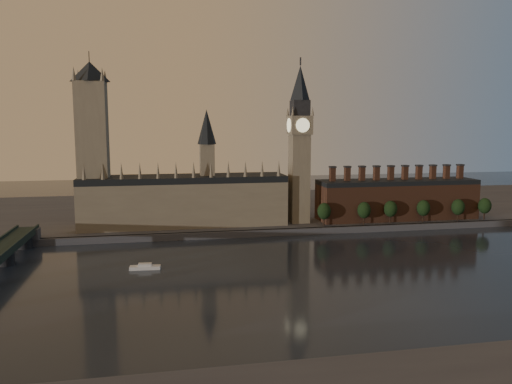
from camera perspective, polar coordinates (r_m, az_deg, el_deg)
The scene contains 13 objects.
ground at distance 230.26m, azimuth 10.00°, elevation -9.64°, with size 900.00×900.00×0.00m, color black.
north_bank at distance 396.86m, azimuth 0.83°, elevation -1.94°, with size 900.00×182.00×4.00m.
palace_of_westminster at distance 323.71m, azimuth -8.10°, elevation -0.67°, with size 130.00×30.30×74.00m.
victoria_tower at distance 322.78m, azimuth -18.17°, elevation 5.68°, with size 24.00×24.00×108.00m.
big_ben at distance 327.83m, azimuth 5.00°, elevation 5.66°, with size 15.00×15.00×107.00m.
chimney_block at distance 356.80m, azimuth 15.80°, elevation -0.74°, with size 110.00×25.00×37.00m.
embankment_tree_0 at distance 321.50m, azimuth 7.79°, elevation -2.20°, with size 8.60×8.60×14.88m.
embankment_tree_1 at distance 330.25m, azimuth 12.25°, elevation -2.04°, with size 8.60×8.60×14.88m.
embankment_tree_2 at distance 339.34m, azimuth 15.12°, elevation -1.88°, with size 8.60×8.60×14.88m.
embankment_tree_3 at distance 349.13m, azimuth 18.58°, elevation -1.75°, with size 8.60×8.60×14.88m.
embankment_tree_4 at distance 361.36m, azimuth 22.09°, elevation -1.61°, with size 8.60×8.60×14.88m.
embankment_tree_5 at distance 374.30m, azimuth 24.68°, elevation -1.44°, with size 8.60×8.60×14.88m.
river_boat at distance 245.23m, azimuth -12.57°, elevation -8.36°, with size 14.65×5.19×2.88m.
Camera 1 is at (-79.69, -205.13, 67.76)m, focal length 35.00 mm.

